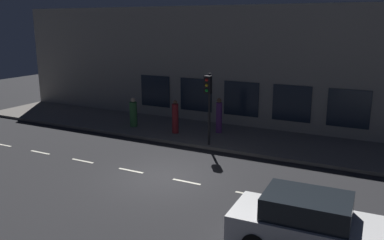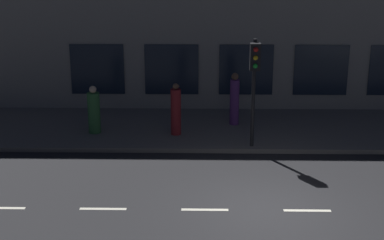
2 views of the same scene
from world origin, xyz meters
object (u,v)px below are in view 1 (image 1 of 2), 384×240
pedestrian_0 (219,116)px  pedestrian_1 (175,118)px  traffic_light (208,94)px  parked_car_0 (311,224)px  pedestrian_2 (133,113)px

pedestrian_0 → pedestrian_1: 2.34m
traffic_light → pedestrian_0: traffic_light is taller
pedestrian_0 → pedestrian_1: bearing=78.4°
parked_car_0 → pedestrian_0: 11.44m
traffic_light → pedestrian_1: (1.23, 2.50, -1.67)m
parked_car_0 → pedestrian_1: size_ratio=2.41×
traffic_light → pedestrian_2: size_ratio=2.10×
pedestrian_2 → pedestrian_1: bearing=12.4°
traffic_light → parked_car_0: traffic_light is taller
pedestrian_2 → parked_car_0: bearing=-20.6°
pedestrian_2 → pedestrian_0: bearing=26.9°
parked_car_0 → pedestrian_2: size_ratio=2.60×
parked_car_0 → pedestrian_0: pedestrian_0 is taller
pedestrian_1 → pedestrian_2: bearing=-106.4°
parked_car_0 → pedestrian_1: bearing=-135.2°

